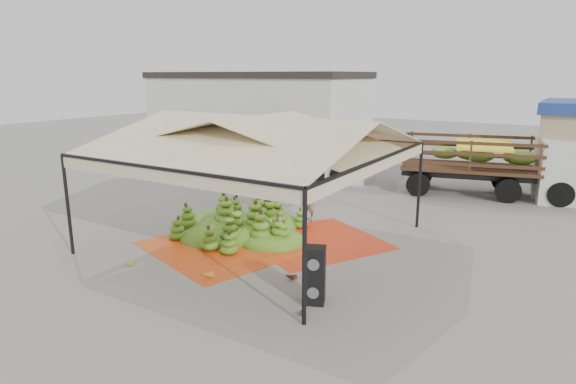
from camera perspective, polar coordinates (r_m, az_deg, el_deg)
The scene contains 17 objects.
ground at distance 15.81m, azimuth -3.49°, elevation -5.59°, with size 90.00×90.00×0.00m, color slate.
canopy_tent at distance 15.05m, azimuth -3.68°, elevation 6.35°, with size 8.10×8.10×4.00m.
building_white at distance 32.23m, azimuth -3.80°, elevation 9.23°, with size 14.30×6.30×5.40m.
tarp_left at distance 15.30m, azimuth -7.41°, elevation -6.33°, with size 4.42×4.21×0.01m, color #CE5513.
tarp_right at distance 15.60m, azimuth 3.24°, elevation -5.84°, with size 3.73×3.92×0.01m, color red.
banana_heap at distance 16.35m, azimuth -5.68°, elevation -2.80°, with size 5.54×4.55×1.19m, color #447618.
hand_yellow_a at distance 14.74m, azimuth -7.10°, elevation -6.76°, with size 0.39×0.32×0.18m, color gold.
hand_yellow_b at distance 13.17m, azimuth -9.56°, elevation -9.35°, with size 0.47×0.38×0.21m, color gold.
hand_red_a at distance 12.89m, azimuth 0.33°, elevation -9.70°, with size 0.44×0.36×0.20m, color #522812.
hand_red_b at distance 11.07m, azimuth 1.30°, elevation -13.93°, with size 0.38×0.31×0.17m, color #5B2F14.
hand_green at distance 14.43m, azimuth -18.27°, elevation -7.83°, with size 0.41×0.34×0.19m, color #507919.
hanging_bunches at distance 14.69m, azimuth 2.19°, elevation 3.51°, with size 4.74×0.24×0.20m.
speaker_stack at distance 11.36m, azimuth 3.13°, elevation -9.81°, with size 0.63×0.59×1.39m.
banana_leaves at distance 17.80m, azimuth -3.35°, elevation -3.36°, with size 0.96×1.36×3.70m, color #2B771F, non-canonical shape.
vendor at distance 17.58m, azimuth 2.57°, elevation -0.32°, with size 0.70×0.46×1.93m, color gray.
truck_left at distance 25.08m, azimuth 2.39°, elevation 5.15°, with size 7.31×3.36×2.42m.
truck_right at distance 22.98m, azimuth 23.86°, elevation 3.52°, with size 8.04×4.26×2.62m.
Camera 1 is at (8.64, -12.17, 5.22)m, focal length 30.00 mm.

